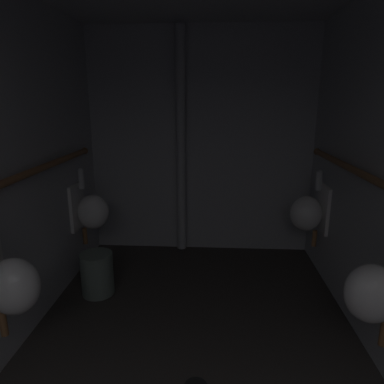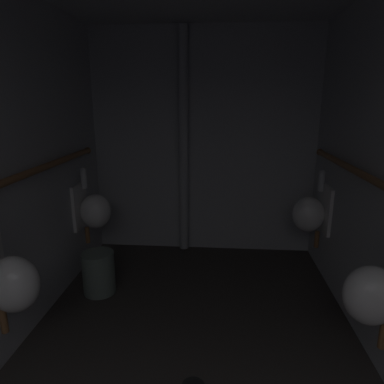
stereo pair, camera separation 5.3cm
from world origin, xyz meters
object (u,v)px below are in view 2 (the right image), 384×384
at_px(urinal_left_mid, 10,282).
at_px(urinal_right_mid, 375,294).
at_px(urinal_left_far, 93,210).
at_px(waste_bin, 99,273).
at_px(urinal_right_far, 311,213).
at_px(standpipe_back_wall, 184,145).

distance_m(urinal_left_mid, urinal_right_mid, 2.07).
bearing_deg(urinal_left_far, waste_bin, -68.14).
bearing_deg(urinal_left_mid, urinal_left_far, 90.00).
height_order(urinal_right_mid, urinal_right_far, same).
distance_m(urinal_left_far, waste_bin, 0.63).
distance_m(urinal_left_far, urinal_right_far, 2.07).
height_order(urinal_left_far, urinal_right_far, same).
bearing_deg(urinal_left_far, urinal_right_far, 1.90).
xyz_separation_m(urinal_right_mid, standpipe_back_wall, (-1.24, 1.85, 0.57)).
bearing_deg(urinal_left_far, standpipe_back_wall, 31.85).
xyz_separation_m(urinal_right_far, waste_bin, (-1.90, -0.50, -0.43)).
bearing_deg(urinal_left_mid, waste_bin, 79.52).
bearing_deg(urinal_left_far, urinal_right_mid, -32.83).
bearing_deg(urinal_right_mid, urinal_left_mid, -178.91).
bearing_deg(urinal_right_far, waste_bin, -165.15).
bearing_deg(urinal_right_mid, urinal_right_far, 90.00).
bearing_deg(standpipe_back_wall, waste_bin, -124.55).
relative_size(urinal_right_far, waste_bin, 2.03).
relative_size(urinal_right_mid, urinal_right_far, 1.00).
distance_m(standpipe_back_wall, waste_bin, 1.52).
distance_m(urinal_right_mid, waste_bin, 2.14).
bearing_deg(waste_bin, standpipe_back_wall, 55.45).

